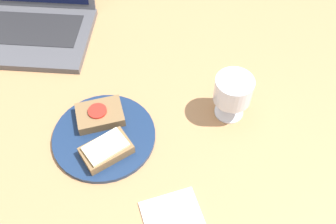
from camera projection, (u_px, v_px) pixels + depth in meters
wooden_table at (139, 129)px, 90.40cm from camera, size 140.00×140.00×3.00cm
plate at (104, 136)px, 86.72cm from camera, size 23.83×23.83×1.10cm
sandwich_with_tomato at (100, 115)px, 88.13cm from camera, size 12.79×11.03×2.97cm
sandwich_with_cheese at (106, 150)px, 82.23cm from camera, size 12.54×11.83×3.05cm
wine_glass at (233, 92)px, 85.18cm from camera, size 8.79×8.79×11.60cm
laptop at (29, 18)px, 106.44cm from camera, size 35.29×29.96×21.95cm
napkin at (175, 224)px, 74.65cm from camera, size 15.80×16.58×0.40cm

